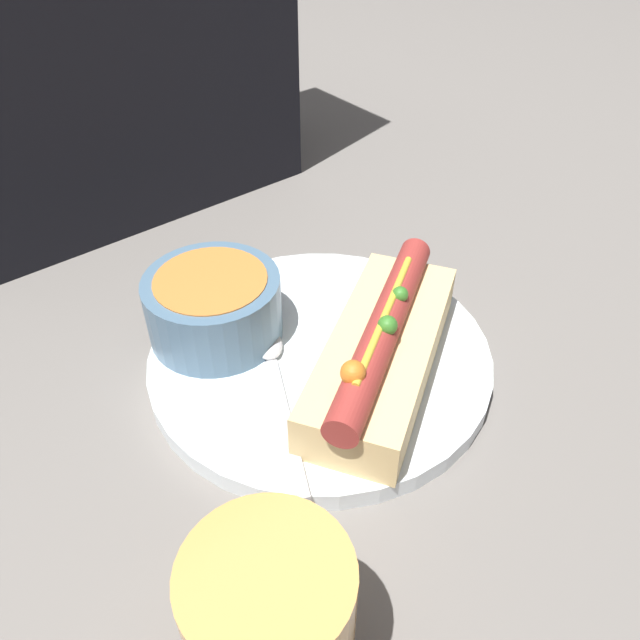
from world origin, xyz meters
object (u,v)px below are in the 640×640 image
at_px(hot_dog, 382,349).
at_px(drinking_glass, 272,630).
at_px(soup_bowl, 214,304).
at_px(spoon, 274,370).

bearing_deg(hot_dog, drinking_glass, -178.94).
bearing_deg(soup_bowl, hot_dog, -58.46).
bearing_deg(hot_dog, soup_bowl, 89.77).
relative_size(soup_bowl, spoon, 0.70).
bearing_deg(hot_dog, spoon, 110.35).
xyz_separation_m(hot_dog, drinking_glass, (-0.17, -0.11, 0.01)).
xyz_separation_m(hot_dog, spoon, (-0.06, 0.05, -0.02)).
bearing_deg(spoon, drinking_glass, 170.72).
xyz_separation_m(hot_dog, soup_bowl, (-0.07, 0.11, 0.00)).
height_order(soup_bowl, spoon, soup_bowl).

